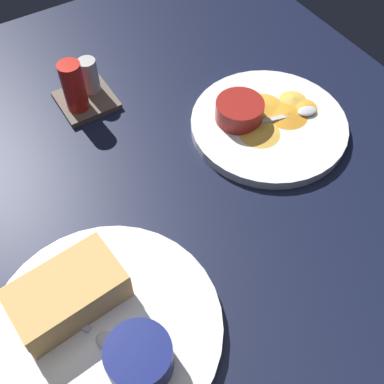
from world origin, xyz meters
TOP-DOWN VIEW (x-y plane):
  - ground_plane at (0.00, 0.00)cm, footprint 110.00×110.00cm
  - plate_sandwich_main at (-8.96, -12.26)cm, footprint 27.70×27.70cm
  - sandwich_half_near at (-11.05, -7.43)cm, footprint 13.86×8.78cm
  - ramekin_dark_sauce at (-7.41, -18.30)cm, footprint 7.41×7.41cm
  - spoon_by_dark_ramekin at (-10.02, -13.16)cm, footprint 5.79×9.46cm
  - plate_chips_companion at (27.73, 4.38)cm, footprint 24.94×24.94cm
  - ramekin_light_gravy at (23.99, 7.50)cm, footprint 7.60×7.60cm
  - spoon_by_gravy_ramekin at (32.74, 3.04)cm, footprint 9.90×3.99cm
  - plantain_chip_scatter at (29.13, 4.92)cm, footprint 16.14×12.02cm
  - condiment_caddy at (4.93, 25.05)cm, footprint 9.00×9.00cm

SIDE VIEW (x-z plane):
  - ground_plane at x=0.00cm, z-range -3.00..0.00cm
  - plate_sandwich_main at x=-8.96cm, z-range 0.00..1.60cm
  - plate_chips_companion at x=27.73cm, z-range 0.00..1.60cm
  - plantain_chip_scatter at x=29.13cm, z-range 1.60..2.20cm
  - spoon_by_dark_ramekin at x=-10.02cm, z-range 1.56..2.36cm
  - spoon_by_gravy_ramekin at x=32.74cm, z-range 1.56..2.36cm
  - ramekin_light_gravy at x=23.99cm, z-range 1.74..4.98cm
  - condiment_caddy at x=4.93cm, z-range -1.34..8.16cm
  - ramekin_dark_sauce at x=-7.41cm, z-range 1.75..6.02cm
  - sandwich_half_near at x=-11.05cm, z-range 1.60..6.40cm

